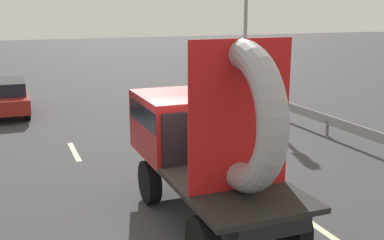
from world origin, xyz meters
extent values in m
plane|color=#38383A|center=(0.00, 0.00, 0.00)|extent=(120.00, 120.00, 0.00)
cylinder|color=black|center=(-0.58, 1.39, 0.49)|extent=(0.28, 0.97, 0.97)
cylinder|color=black|center=(1.12, 1.39, 0.49)|extent=(0.28, 0.97, 0.97)
cylinder|color=black|center=(1.12, -1.67, 0.49)|extent=(0.28, 0.97, 0.97)
cube|color=black|center=(0.27, -0.04, 0.95)|extent=(1.30, 4.97, 0.25)
cube|color=maroon|center=(0.27, 1.39, 1.75)|extent=(2.00, 2.11, 1.35)
cube|color=black|center=(0.27, 1.34, 2.05)|extent=(2.02, 2.00, 0.44)
cube|color=black|center=(0.27, -1.09, 1.13)|extent=(2.00, 2.86, 0.10)
cube|color=black|center=(0.27, 0.29, 1.73)|extent=(1.80, 0.08, 1.10)
torus|color=#9E9EA3|center=(0.27, -1.24, 2.49)|extent=(0.50, 2.62, 2.62)
cube|color=red|center=(0.27, -1.24, 2.49)|extent=(1.90, 0.03, 2.62)
cylinder|color=black|center=(-2.72, 13.64, 0.33)|extent=(0.23, 0.66, 0.66)
cylinder|color=black|center=(-2.72, 10.87, 0.33)|extent=(0.23, 0.66, 0.66)
cube|color=maroon|center=(-3.53, 12.26, 0.61)|extent=(1.86, 4.33, 0.57)
cube|color=black|center=(-3.53, 12.15, 1.15)|extent=(1.67, 2.42, 0.52)
cylinder|color=gray|center=(6.80, 10.83, 2.88)|extent=(0.16, 0.16, 5.77)
cube|color=gray|center=(6.72, 6.54, 0.55)|extent=(0.06, 15.71, 0.32)
cylinder|color=slate|center=(6.72, 4.57, 0.28)|extent=(0.10, 0.10, 0.55)
cylinder|color=slate|center=(6.72, 8.50, 0.28)|extent=(0.10, 0.10, 0.55)
cylinder|color=slate|center=(6.72, 12.43, 0.28)|extent=(0.10, 0.10, 0.55)
cube|color=beige|center=(-1.63, 5.89, 0.00)|extent=(0.16, 2.01, 0.01)
cube|color=beige|center=(2.16, 5.89, 0.00)|extent=(0.16, 2.50, 0.01)
camera|label=1|loc=(-3.37, -8.13, 4.29)|focal=43.88mm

